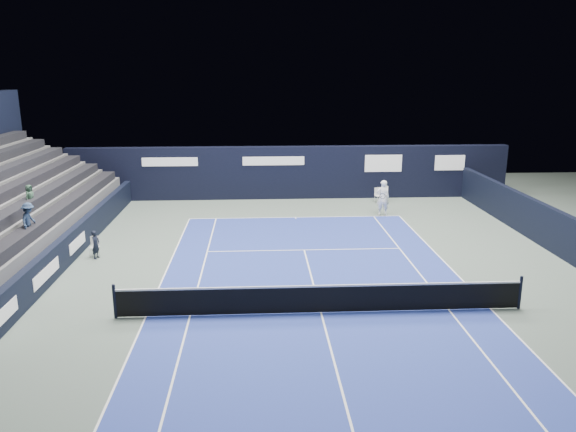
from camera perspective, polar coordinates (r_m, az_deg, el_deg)
The scene contains 12 objects.
ground at distance 19.86m, azimuth 2.72°, elevation -7.43°, with size 48.00×48.00×0.00m, color #4E5C54.
court_surface at distance 18.03m, azimuth 3.37°, elevation -9.80°, with size 10.97×23.77×0.01m, color navy.
enclosure_wall_right at distance 26.37m, azimuth 25.13°, elevation -1.18°, with size 0.30×22.00×1.80m, color black.
folding_chair_back_a at distance 32.94m, azimuth 9.10°, elevation 2.38°, with size 0.47×0.49×0.85m.
folding_chair_back_b at distance 33.20m, azimuth 9.75°, elevation 2.35°, with size 0.51×0.50×0.91m.
line_judge_chair at distance 24.46m, azimuth -19.05°, elevation -2.80°, with size 0.36×0.35×0.82m.
line_judge at distance 24.09m, azimuth -18.95°, elevation -2.77°, with size 0.42×0.28×1.16m, color black.
court_markings at distance 18.03m, azimuth 3.37°, elevation -9.78°, with size 11.03×23.83×0.00m.
tennis_net at distance 17.83m, azimuth 3.40°, elevation -8.32°, with size 12.90×0.10×1.10m.
back_sponsor_wall at distance 33.39m, azimuth 0.24°, elevation 4.45°, with size 26.00×0.63×3.10m.
side_barrier_left at distance 24.50m, azimuth -21.00°, elevation -2.62°, with size 0.33×22.00×1.20m.
tennis_player at distance 29.92m, azimuth 9.61°, elevation 1.85°, with size 0.69×0.84×1.88m.
Camera 1 is at (-1.95, -16.30, 7.45)m, focal length 35.00 mm.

